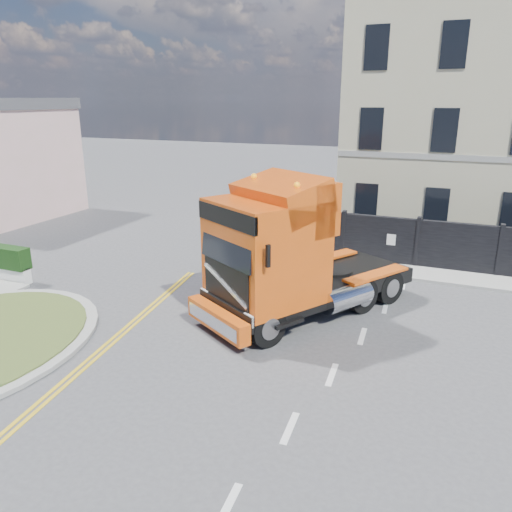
% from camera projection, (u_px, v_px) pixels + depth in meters
% --- Properties ---
extents(ground, '(120.00, 120.00, 0.00)m').
position_uv_depth(ground, '(232.00, 346.00, 13.85)').
color(ground, '#424244').
rests_on(ground, ground).
extents(hoarding_fence, '(18.80, 0.25, 2.00)m').
position_uv_depth(hoarding_fence, '(486.00, 251.00, 19.08)').
color(hoarding_fence, black).
rests_on(hoarding_fence, ground).
extents(georgian_building, '(12.30, 10.30, 12.80)m').
position_uv_depth(georgian_building, '(484.00, 115.00, 24.44)').
color(georgian_building, '#BDB896').
rests_on(georgian_building, ground).
extents(pavement_far, '(20.00, 1.60, 0.12)m').
position_uv_depth(pavement_far, '(467.00, 280.00, 18.77)').
color(pavement_far, gray).
rests_on(pavement_far, ground).
extents(truck, '(6.01, 7.58, 4.33)m').
position_uv_depth(truck, '(284.00, 259.00, 15.09)').
color(truck, black).
rests_on(truck, ground).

